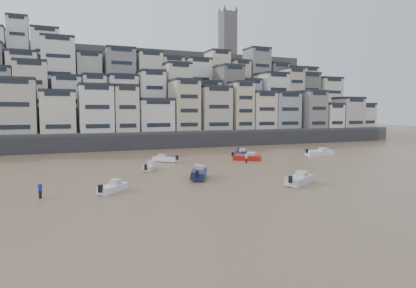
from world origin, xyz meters
name	(u,v)px	position (x,y,z in m)	size (l,w,h in m)	color
ground	(259,238)	(0.00, 0.00, 0.00)	(400.00, 400.00, 0.00)	#8F6C4D
harbor_wall	(158,142)	(10.00, 65.00, 1.75)	(140.00, 3.00, 3.50)	#38383A
hillside	(141,100)	(14.73, 104.84, 13.01)	(141.04, 66.00, 50.00)	#4C4C47
boat_a	(300,178)	(14.60, 15.08, 0.77)	(5.67, 1.85, 1.55)	silver
boat_e	(247,156)	(19.46, 37.39, 0.76)	(5.57, 1.82, 1.52)	#A22113
boat_h	(165,158)	(5.11, 41.40, 0.67)	(4.94, 1.62, 1.35)	white
boat_g	(320,152)	(36.26, 37.75, 0.84)	(6.16, 2.02, 1.68)	silver
boat_f	(150,166)	(0.26, 33.03, 0.64)	(4.69, 1.54, 1.28)	silver
boat_c	(199,172)	(4.63, 23.60, 0.84)	(6.13, 2.01, 1.67)	#151B43
boat_j	(113,186)	(-7.28, 19.60, 0.63)	(4.64, 1.52, 1.26)	silver
boat_i	(242,152)	(22.27, 44.80, 0.74)	(5.44, 1.78, 1.48)	#141C3F
person_blue	(40,190)	(-14.65, 19.34, 0.87)	(0.44, 0.44, 1.74)	#2619BE
person_pink	(246,158)	(17.73, 34.47, 0.87)	(0.44, 0.44, 1.74)	#D5AD96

